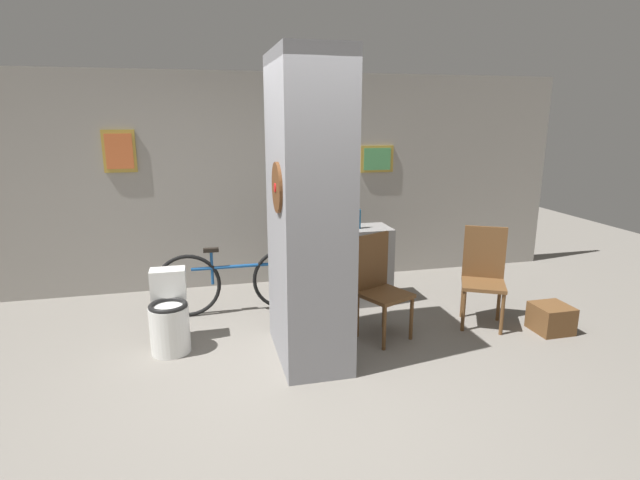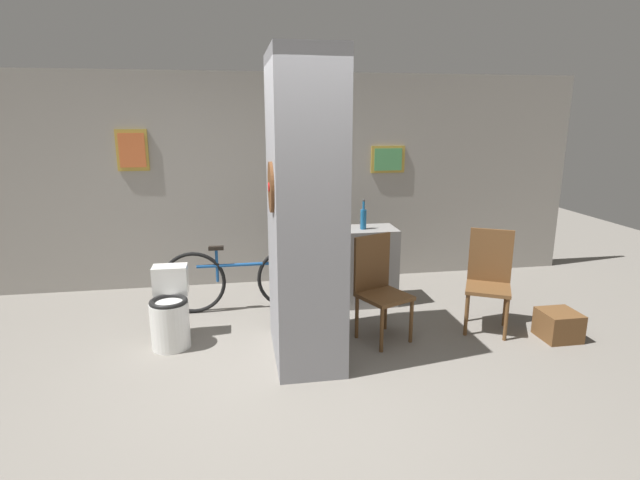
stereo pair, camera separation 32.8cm
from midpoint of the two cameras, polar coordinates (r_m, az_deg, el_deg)
The scene contains 10 objects.
ground_plane at distance 4.17m, azimuth -0.26°, elevation -16.13°, with size 14.00×14.00×0.00m, color slate.
wall_back at distance 6.26m, azimuth -4.23°, elevation 6.75°, with size 8.00×0.09×2.60m.
pillar_center at distance 4.22m, azimuth 0.45°, elevation 3.18°, with size 0.60×1.05×2.60m.
counter_shelf at distance 5.63m, azimuth 4.43°, elevation -3.11°, with size 1.17×0.44×0.88m.
toilet at distance 4.83m, azimuth -14.90°, elevation -8.07°, with size 0.35×0.51×0.72m.
chair_near_pillar at distance 4.81m, azimuth 8.69°, elevation -5.06°, with size 0.55×0.55×1.00m.
chair_by_doorway at distance 5.30m, azimuth 20.44°, elevation -3.98°, with size 0.57×0.57×1.00m.
bicycle at distance 5.50m, azimuth -7.24°, elevation -4.47°, with size 1.71×0.42×0.74m.
bottle_tall at distance 5.51m, azimuth 6.68°, elevation 2.48°, with size 0.07×0.07×0.33m.
floor_crate at distance 5.45m, azimuth 27.19°, elevation -8.66°, with size 0.34×0.34×0.27m.
Camera 2 is at (-0.42, -3.59, 2.10)m, focal length 28.00 mm.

